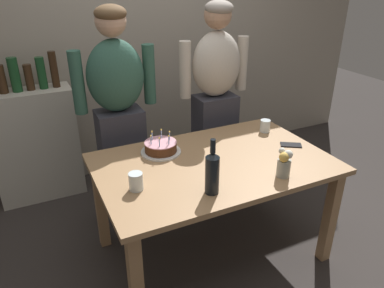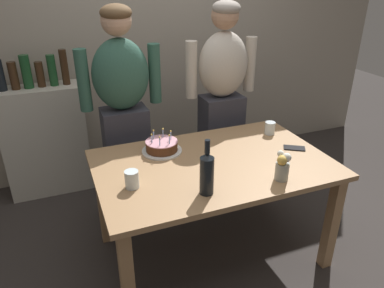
{
  "view_description": "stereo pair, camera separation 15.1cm",
  "coord_description": "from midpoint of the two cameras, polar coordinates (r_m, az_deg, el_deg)",
  "views": [
    {
      "loc": [
        -1.03,
        -1.82,
        1.86
      ],
      "look_at": [
        -0.11,
        0.11,
        0.84
      ],
      "focal_mm": 34.23,
      "sensor_mm": 36.0,
      "label": 1
    },
    {
      "loc": [
        -0.89,
        -1.88,
        1.86
      ],
      "look_at": [
        -0.11,
        0.11,
        0.84
      ],
      "focal_mm": 34.23,
      "sensor_mm": 36.0,
      "label": 2
    }
  ],
  "objects": [
    {
      "name": "flower_vase",
      "position": [
        2.21,
        15.84,
        -3.43
      ],
      "size": [
        0.09,
        0.09,
        0.18
      ],
      "color": "#999E93",
      "rests_on": "dining_table"
    },
    {
      "name": "person_man_bearded",
      "position": [
        2.79,
        -9.01,
        4.53
      ],
      "size": [
        0.61,
        0.27,
        1.66
      ],
      "rotation": [
        0.0,
        0.0,
        3.14
      ],
      "color": "#33333D",
      "rests_on": "ground_plane"
    },
    {
      "name": "wine_bottle",
      "position": [
        1.98,
        4.52,
        -4.49
      ],
      "size": [
        0.08,
        0.08,
        0.32
      ],
      "color": "black",
      "rests_on": "dining_table"
    },
    {
      "name": "cell_phone",
      "position": [
        2.65,
        17.24,
        -0.63
      ],
      "size": [
        0.16,
        0.14,
        0.01
      ],
      "primitive_type": "cube",
      "rotation": [
        0.0,
        0.0,
        -0.57
      ],
      "color": "black",
      "rests_on": "dining_table"
    },
    {
      "name": "water_glass_near",
      "position": [
        2.09,
        -7.31,
        -5.51
      ],
      "size": [
        0.08,
        0.08,
        0.1
      ],
      "primitive_type": "cylinder",
      "color": "silver",
      "rests_on": "dining_table"
    },
    {
      "name": "person_woman_cardigan",
      "position": [
        3.05,
        6.1,
        6.58
      ],
      "size": [
        0.61,
        0.27,
        1.66
      ],
      "rotation": [
        0.0,
        0.0,
        3.14
      ],
      "color": "#33333D",
      "rests_on": "ground_plane"
    },
    {
      "name": "back_wall",
      "position": [
        3.57,
        -6.01,
        16.44
      ],
      "size": [
        5.2,
        0.1,
        2.6
      ],
      "primitive_type": "cube",
      "color": "#9E9384",
      "rests_on": "ground_plane"
    },
    {
      "name": "shelf_cabinet",
      "position": [
        3.45,
        -20.7,
        0.81
      ],
      "size": [
        0.7,
        0.3,
        1.27
      ],
      "color": "beige",
      "rests_on": "ground_plane"
    },
    {
      "name": "birthday_cake",
      "position": [
        2.47,
        -2.99,
        -0.44
      ],
      "size": [
        0.27,
        0.27,
        0.15
      ],
      "color": "white",
      "rests_on": "dining_table"
    },
    {
      "name": "ground_plane",
      "position": [
        2.79,
        4.53,
        -16.3
      ],
      "size": [
        10.0,
        10.0,
        0.0
      ],
      "primitive_type": "plane",
      "color": "#332D2B"
    },
    {
      "name": "water_glass_far",
      "position": [
        2.82,
        13.57,
        2.42
      ],
      "size": [
        0.08,
        0.08,
        0.09
      ],
      "primitive_type": "cylinder",
      "color": "silver",
      "rests_on": "dining_table"
    },
    {
      "name": "dining_table",
      "position": [
        2.41,
        5.06,
        -4.86
      ],
      "size": [
        1.5,
        0.96,
        0.74
      ],
      "color": "#A37A51",
      "rests_on": "ground_plane"
    }
  ]
}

